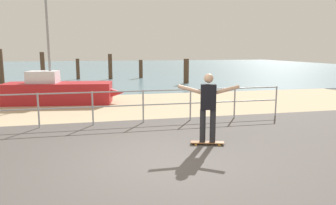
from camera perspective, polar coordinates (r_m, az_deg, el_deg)
ground_plane at (r=5.74m, az=-0.35°, el=-14.06°), size 24.00×10.00×0.04m
beach_strip at (r=13.39m, az=-7.85°, el=-0.49°), size 24.00×6.00×0.04m
sea_surface at (r=41.22m, az=-11.41°, el=6.09°), size 72.00×50.00×0.04m
railing_fence at (r=9.91m, az=-17.78°, el=-0.26°), size 13.89×0.05×1.05m
sailboat at (r=14.27m, az=-18.33°, el=1.85°), size 5.05×2.01×5.01m
skateboard at (r=7.83m, az=7.03°, el=-7.11°), size 0.82×0.42×0.08m
skateboarder at (r=7.62m, az=7.17°, el=-0.24°), size 1.41×0.50×1.65m
groyne_post_0 at (r=24.27m, az=-27.68°, el=5.71°), size 0.34×0.34×2.32m
groyne_post_1 at (r=25.20m, az=-21.44°, el=5.99°), size 0.32×0.32×2.10m
groyne_post_2 at (r=25.63m, az=-15.78°, el=5.76°), size 0.27×0.27×1.59m
groyne_post_3 at (r=25.14m, az=-10.26°, el=6.31°), size 0.30×0.30×1.95m
groyne_post_4 at (r=25.89m, az=-4.87°, el=5.97°), size 0.30×0.30×1.46m
groyne_post_5 at (r=21.81m, az=3.27°, el=5.61°), size 0.36×0.36×1.66m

